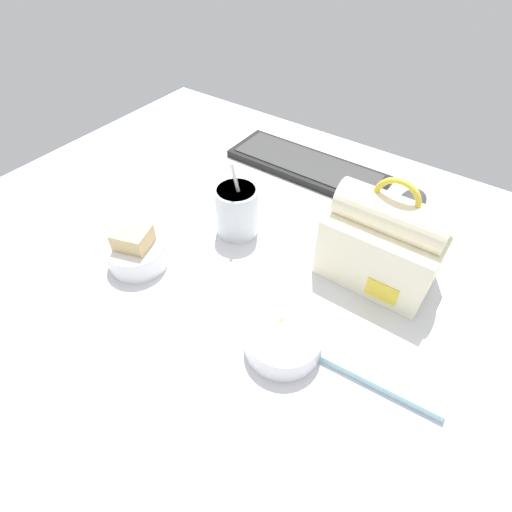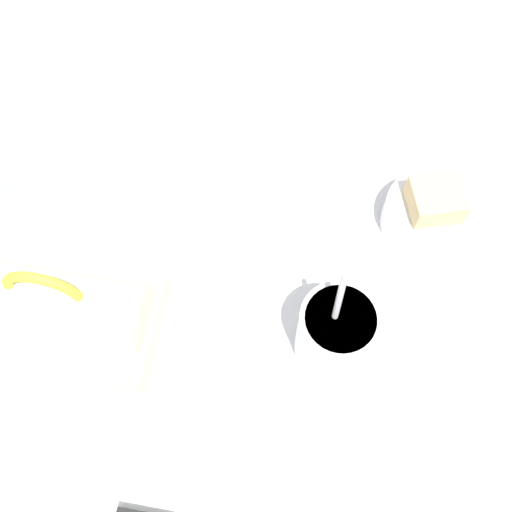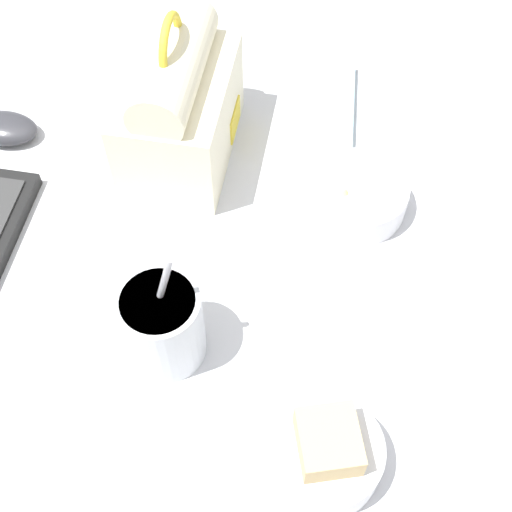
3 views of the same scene
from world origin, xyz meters
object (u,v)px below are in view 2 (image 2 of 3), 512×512
lunch_bag (70,324)px  bento_bowl_snacks (175,178)px  chopstick_case (68,187)px  soup_cup (336,333)px  bento_bowl_sandwich (429,213)px

lunch_bag → bento_bowl_snacks: size_ratio=1.76×
chopstick_case → lunch_bag: bearing=112.8°
chopstick_case → soup_cup: bearing=157.2°
bento_bowl_sandwich → chopstick_case: (47.37, 3.00, -2.33)cm
bento_bowl_sandwich → lunch_bag: bearing=31.4°
lunch_bag → chopstick_case: size_ratio=1.00×
bento_bowl_sandwich → chopstick_case: 47.53cm
soup_cup → chopstick_case: soup_cup is taller
soup_cup → bento_bowl_sandwich: soup_cup is taller
soup_cup → chopstick_case: bearing=-22.8°
lunch_bag → bento_bowl_sandwich: size_ratio=1.89×
bento_bowl_sandwich → bento_bowl_snacks: bento_bowl_sandwich is taller
bento_bowl_snacks → bento_bowl_sandwich: bearing=180.0°
soup_cup → bento_bowl_snacks: soup_cup is taller
soup_cup → bento_bowl_sandwich: (-9.93, -18.70, -2.40)cm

